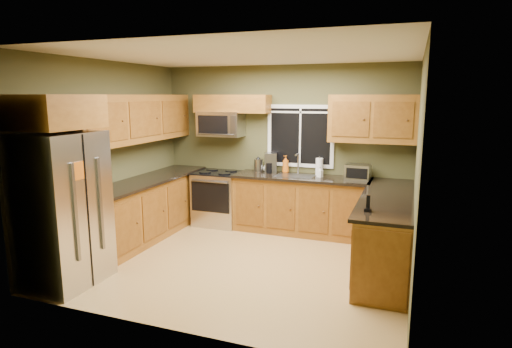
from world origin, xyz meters
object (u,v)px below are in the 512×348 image
Objects in this scene: soap_bottle_a at (286,164)px; soap_bottle_b at (320,172)px; range at (219,198)px; coffee_maker at (271,163)px; refrigerator at (63,210)px; paper_towel_roll at (319,167)px; toaster_oven at (358,172)px; cordless_phone at (368,206)px; microwave at (221,124)px; kettle at (258,164)px; soap_bottle_c at (267,167)px.

soap_bottle_a is 1.70× the size of soap_bottle_b.
soap_bottle_a reaches higher than range.
soap_bottle_a reaches higher than soap_bottle_b.
coffee_maker is 0.88m from soap_bottle_b.
paper_towel_roll is at bearing 51.28° from refrigerator.
soap_bottle_b is (-0.58, -0.03, -0.03)m from toaster_oven.
cordless_phone is at bearing -63.14° from soap_bottle_b.
range is 1.84m from soap_bottle_b.
microwave is (-0.00, 0.14, 1.26)m from range.
paper_towel_roll is (1.70, 0.07, -0.65)m from microwave.
toaster_oven is 1.47× the size of kettle.
kettle is 0.47m from soap_bottle_a.
range is at bearing -164.81° from kettle.
refrigerator reaches higher than soap_bottle_b.
range is 5.06× the size of cordless_phone.
soap_bottle_b is (0.62, -0.20, -0.06)m from soap_bottle_a.
kettle is 0.86× the size of paper_towel_roll.
refrigerator is 2.89m from range.
refrigerator is 3.82m from paper_towel_roll.
kettle is 0.90× the size of soap_bottle_a.
microwave is 2.43m from toaster_oven.
soap_bottle_a is (-1.20, 0.17, 0.03)m from toaster_oven.
soap_bottle_c is (-0.95, 0.20, -0.00)m from soap_bottle_b.
microwave is at bearing 176.54° from soap_bottle_b.
soap_bottle_b is at bearing -9.08° from coffee_maker.
refrigerator is 2.37× the size of microwave.
coffee_maker is 1.25× the size of kettle.
cordless_phone is (2.00, -1.95, -0.06)m from kettle.
toaster_oven is at bearing -13.65° from paper_towel_roll.
kettle reaches higher than range.
toaster_oven is (2.33, 0.06, 0.59)m from range.
soap_bottle_c is 2.74m from cordless_phone.
kettle is (1.35, 2.95, 0.16)m from refrigerator.
refrigerator reaches higher than kettle.
cordless_phone is at bearing -47.07° from soap_bottle_c.
refrigerator is at bearing -118.23° from coffee_maker.
range is 1.31m from soap_bottle_a.
range is at bearing -163.93° from soap_bottle_c.
paper_towel_roll is at bearing 166.35° from toaster_oven.
soap_bottle_a reaches higher than kettle.
cordless_phone is (2.66, -1.77, 0.53)m from range.
coffee_maker is 0.25m from soap_bottle_a.
soap_bottle_a is 0.34m from soap_bottle_c.
refrigerator is 6.19× the size of soap_bottle_a.
paper_towel_roll reaches higher than range.
coffee_maker is at bearing -35.22° from soap_bottle_c.
coffee_maker is (-1.44, 0.11, 0.04)m from toaster_oven.
soap_bottle_b is at bearing -17.88° from soap_bottle_a.
soap_bottle_a is at bearing 177.99° from paper_towel_roll.
soap_bottle_b is (2.44, 2.80, 0.13)m from refrigerator.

